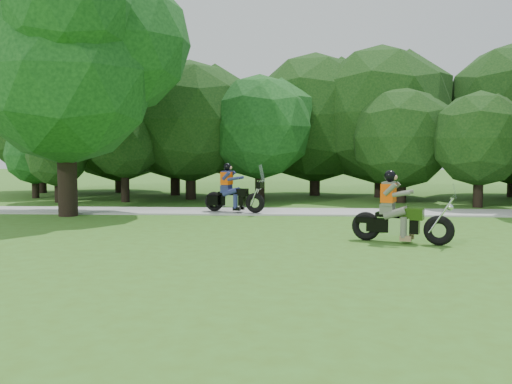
{
  "coord_description": "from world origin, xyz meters",
  "views": [
    {
      "loc": [
        -2.7,
        -13.29,
        2.44
      ],
      "look_at": [
        -3.58,
        2.65,
        1.19
      ],
      "focal_mm": 40.0,
      "sensor_mm": 36.0,
      "label": 1
    }
  ],
  "objects": [
    {
      "name": "touring_motorcycle",
      "position": [
        -4.78,
        7.52,
        0.72
      ],
      "size": [
        2.32,
        1.23,
        1.81
      ],
      "rotation": [
        0.0,
        0.0,
        -0.31
      ],
      "color": "black",
      "rests_on": "walkway"
    },
    {
      "name": "walkway",
      "position": [
        0.0,
        8.0,
        0.03
      ],
      "size": [
        60.0,
        2.2,
        0.06
      ],
      "primitive_type": "cube",
      "color": "#ABABA6",
      "rests_on": "ground"
    },
    {
      "name": "big_tree_west",
      "position": [
        -10.54,
        6.85,
        5.76
      ],
      "size": [
        8.64,
        6.56,
        9.96
      ],
      "color": "black",
      "rests_on": "ground"
    },
    {
      "name": "chopper_motorcycle",
      "position": [
        0.1,
        1.37,
        0.69
      ],
      "size": [
        2.52,
        1.37,
        1.86
      ],
      "rotation": [
        0.0,
        0.0,
        -0.38
      ],
      "color": "black",
      "rests_on": "ground"
    },
    {
      "name": "tree_line",
      "position": [
        0.17,
        14.79,
        3.65
      ],
      "size": [
        39.7,
        12.45,
        7.74
      ],
      "color": "black",
      "rests_on": "ground"
    },
    {
      "name": "ground",
      "position": [
        0.0,
        0.0,
        0.0
      ],
      "size": [
        100.0,
        100.0,
        0.0
      ],
      "primitive_type": "plane",
      "color": "#3E661D",
      "rests_on": "ground"
    }
  ]
}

